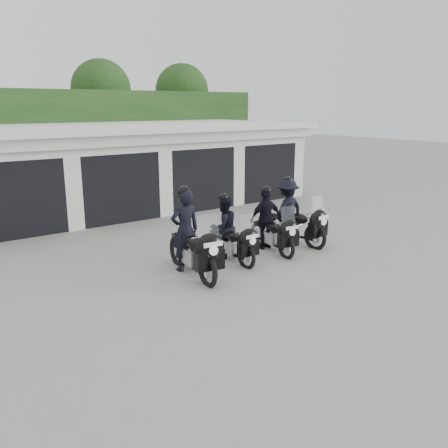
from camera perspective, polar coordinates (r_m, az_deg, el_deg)
ground at (r=11.00m, az=0.10°, el=-5.41°), size 80.00×80.00×0.00m
garage_block at (r=17.66m, az=-15.72°, el=6.29°), size 16.40×6.80×2.96m
background_vegetation at (r=22.25m, az=-19.62°, el=11.02°), size 20.00×3.90×5.80m
police_bike_a at (r=10.46m, az=-3.96°, el=-1.89°), size 0.86×2.31×2.02m
police_bike_b at (r=11.46m, az=0.44°, el=-0.90°), size 0.76×1.92×1.67m
police_bike_c at (r=12.28m, az=5.48°, el=0.16°), size 1.00×1.97×1.72m
police_bike_d at (r=13.06m, az=8.11°, el=1.23°), size 1.16×2.14×1.86m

